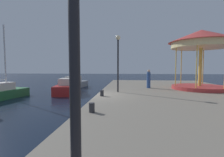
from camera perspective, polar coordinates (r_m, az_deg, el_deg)
ground_plane at (r=11.56m, az=-5.41°, el=-9.55°), size 120.00×120.00×0.00m
quay_dock at (r=11.94m, az=24.69°, el=-7.50°), size 12.09×26.75×0.80m
motorboat_grey at (r=22.32m, az=-13.24°, el=-1.67°), size 2.79×4.93×1.55m
motorboat_red at (r=17.36m, az=-15.44°, el=-3.16°), size 2.79×4.50×1.58m
carousel at (r=16.07m, az=28.89°, el=10.27°), size 5.40×5.40×5.11m
lamp_post_mid_promenade at (r=12.45m, az=2.13°, el=8.83°), size 0.36×0.36×4.33m
bollard_center at (r=6.94m, az=-7.14°, el=-10.13°), size 0.24×0.24×0.40m
bollard_south at (r=10.72m, az=-3.58°, el=-5.15°), size 0.24×0.24×0.40m
person_far_corner at (r=15.27m, az=12.79°, el=-0.32°), size 0.34×0.34×1.70m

